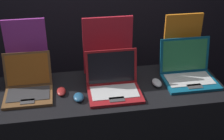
{
  "coord_description": "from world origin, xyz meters",
  "views": [
    {
      "loc": [
        -0.31,
        -1.6,
        2.2
      ],
      "look_at": [
        0.0,
        0.3,
        1.14
      ],
      "focal_mm": 50.0,
      "sensor_mm": 36.0,
      "label": 1
    }
  ],
  "objects_px": {
    "mouse_front": "(61,91)",
    "mouse_back": "(157,83)",
    "promo_stand_back": "(182,43)",
    "laptop_front": "(28,86)",
    "promo_stand_middle": "(108,48)",
    "laptop_back": "(188,71)",
    "mouse_middle": "(79,97)",
    "promo_stand_front": "(27,52)",
    "laptop_middle": "(114,84)"
  },
  "relations": [
    {
      "from": "mouse_front",
      "to": "mouse_back",
      "type": "height_order",
      "value": "mouse_back"
    },
    {
      "from": "promo_stand_back",
      "to": "laptop_front",
      "type": "bearing_deg",
      "value": -170.97
    },
    {
      "from": "promo_stand_middle",
      "to": "laptop_back",
      "type": "relative_size",
      "value": 1.2
    },
    {
      "from": "laptop_front",
      "to": "promo_stand_back",
      "type": "xyz_separation_m",
      "value": [
        1.18,
        0.19,
        0.16
      ]
    },
    {
      "from": "laptop_back",
      "to": "mouse_middle",
      "type": "bearing_deg",
      "value": -170.22
    },
    {
      "from": "mouse_front",
      "to": "promo_stand_front",
      "type": "xyz_separation_m",
      "value": [
        -0.23,
        0.25,
        0.21
      ]
    },
    {
      "from": "mouse_front",
      "to": "promo_stand_middle",
      "type": "height_order",
      "value": "promo_stand_middle"
    },
    {
      "from": "mouse_middle",
      "to": "promo_stand_middle",
      "type": "distance_m",
      "value": 0.46
    },
    {
      "from": "laptop_front",
      "to": "promo_stand_middle",
      "type": "height_order",
      "value": "promo_stand_middle"
    },
    {
      "from": "promo_stand_middle",
      "to": "promo_stand_back",
      "type": "bearing_deg",
      "value": 0.27
    },
    {
      "from": "mouse_front",
      "to": "mouse_middle",
      "type": "distance_m",
      "value": 0.15
    },
    {
      "from": "mouse_middle",
      "to": "mouse_back",
      "type": "relative_size",
      "value": 0.91
    },
    {
      "from": "promo_stand_middle",
      "to": "laptop_back",
      "type": "xyz_separation_m",
      "value": [
        0.58,
        -0.18,
        -0.16
      ]
    },
    {
      "from": "promo_stand_front",
      "to": "laptop_back",
      "type": "relative_size",
      "value": 1.23
    },
    {
      "from": "promo_stand_front",
      "to": "laptop_back",
      "type": "height_order",
      "value": "promo_stand_front"
    },
    {
      "from": "mouse_front",
      "to": "promo_stand_middle",
      "type": "distance_m",
      "value": 0.48
    },
    {
      "from": "mouse_front",
      "to": "laptop_middle",
      "type": "relative_size",
      "value": 0.31
    },
    {
      "from": "promo_stand_middle",
      "to": "laptop_back",
      "type": "distance_m",
      "value": 0.63
    },
    {
      "from": "mouse_middle",
      "to": "mouse_front",
      "type": "bearing_deg",
      "value": 139.26
    },
    {
      "from": "laptop_back",
      "to": "promo_stand_back",
      "type": "bearing_deg",
      "value": 90.0
    },
    {
      "from": "promo_stand_front",
      "to": "mouse_back",
      "type": "height_order",
      "value": "promo_stand_front"
    },
    {
      "from": "laptop_front",
      "to": "promo_stand_middle",
      "type": "bearing_deg",
      "value": 17.24
    },
    {
      "from": "laptop_middle",
      "to": "laptop_back",
      "type": "relative_size",
      "value": 0.96
    },
    {
      "from": "mouse_front",
      "to": "mouse_middle",
      "type": "bearing_deg",
      "value": -40.74
    },
    {
      "from": "promo_stand_middle",
      "to": "mouse_back",
      "type": "xyz_separation_m",
      "value": [
        0.33,
        -0.22,
        -0.21
      ]
    },
    {
      "from": "promo_stand_middle",
      "to": "mouse_back",
      "type": "distance_m",
      "value": 0.45
    },
    {
      "from": "promo_stand_back",
      "to": "promo_stand_front",
      "type": "bearing_deg",
      "value": 178.95
    },
    {
      "from": "mouse_back",
      "to": "promo_stand_back",
      "type": "xyz_separation_m",
      "value": [
        0.25,
        0.23,
        0.2
      ]
    },
    {
      "from": "promo_stand_middle",
      "to": "mouse_back",
      "type": "relative_size",
      "value": 4.0
    },
    {
      "from": "laptop_back",
      "to": "mouse_back",
      "type": "relative_size",
      "value": 3.32
    },
    {
      "from": "laptop_back",
      "to": "mouse_back",
      "type": "distance_m",
      "value": 0.26
    },
    {
      "from": "mouse_middle",
      "to": "mouse_back",
      "type": "distance_m",
      "value": 0.59
    },
    {
      "from": "promo_stand_front",
      "to": "laptop_back",
      "type": "xyz_separation_m",
      "value": [
        1.18,
        -0.2,
        -0.16
      ]
    },
    {
      "from": "promo_stand_middle",
      "to": "mouse_back",
      "type": "height_order",
      "value": "promo_stand_middle"
    },
    {
      "from": "mouse_front",
      "to": "mouse_back",
      "type": "xyz_separation_m",
      "value": [
        0.7,
        -0.0,
        0.0
      ]
    },
    {
      "from": "promo_stand_front",
      "to": "laptop_back",
      "type": "distance_m",
      "value": 1.21
    },
    {
      "from": "mouse_front",
      "to": "promo_stand_front",
      "type": "height_order",
      "value": "promo_stand_front"
    },
    {
      "from": "laptop_back",
      "to": "laptop_front",
      "type": "bearing_deg",
      "value": -179.69
    },
    {
      "from": "promo_stand_front",
      "to": "mouse_middle",
      "type": "bearing_deg",
      "value": -45.42
    },
    {
      "from": "promo_stand_middle",
      "to": "laptop_middle",
      "type": "bearing_deg",
      "value": -90.0
    },
    {
      "from": "promo_stand_front",
      "to": "mouse_middle",
      "type": "relative_size",
      "value": 4.48
    },
    {
      "from": "mouse_middle",
      "to": "laptop_back",
      "type": "xyz_separation_m",
      "value": [
        0.84,
        0.14,
        0.05
      ]
    },
    {
      "from": "mouse_front",
      "to": "promo_stand_back",
      "type": "bearing_deg",
      "value": 13.29
    },
    {
      "from": "mouse_front",
      "to": "mouse_back",
      "type": "distance_m",
      "value": 0.7
    },
    {
      "from": "laptop_front",
      "to": "laptop_back",
      "type": "distance_m",
      "value": 1.18
    },
    {
      "from": "promo_stand_front",
      "to": "promo_stand_middle",
      "type": "distance_m",
      "value": 0.59
    },
    {
      "from": "laptop_front",
      "to": "promo_stand_back",
      "type": "bearing_deg",
      "value": 9.03
    },
    {
      "from": "mouse_back",
      "to": "promo_stand_front",
      "type": "bearing_deg",
      "value": 165.06
    },
    {
      "from": "laptop_middle",
      "to": "promo_stand_back",
      "type": "relative_size",
      "value": 0.81
    },
    {
      "from": "laptop_front",
      "to": "promo_stand_front",
      "type": "relative_size",
      "value": 0.69
    }
  ]
}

